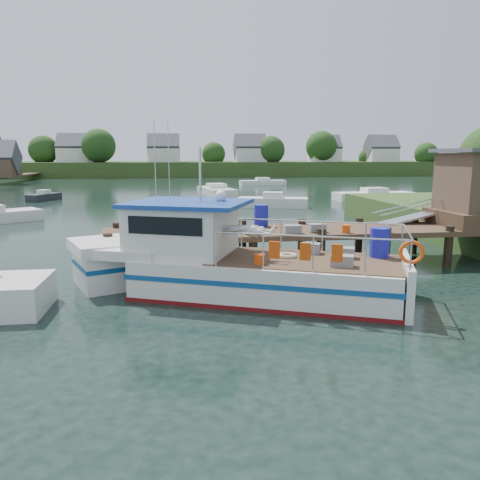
{
  "coord_description": "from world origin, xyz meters",
  "views": [
    {
      "loc": [
        -3.25,
        -17.36,
        4.21
      ],
      "look_at": [
        -1.0,
        -1.5,
        1.3
      ],
      "focal_mm": 35.0,
      "sensor_mm": 36.0,
      "label": 1
    }
  ],
  "objects": [
    {
      "name": "ground_plane",
      "position": [
        0.0,
        0.0,
        0.0
      ],
      "size": [
        160.0,
        160.0,
        0.0
      ],
      "primitive_type": "plane",
      "color": "black"
    },
    {
      "name": "far_shore",
      "position": [
        0.01,
        82.37,
        2.1
      ],
      "size": [
        140.0,
        42.55,
        9.22
      ],
      "color": "#314B1F",
      "rests_on": "ground"
    },
    {
      "name": "dock",
      "position": [
        6.51,
        0.01,
        2.24
      ],
      "size": [
        16.6,
        3.0,
        4.78
      ],
      "color": "#493322",
      "rests_on": "ground"
    },
    {
      "name": "lobster_boat",
      "position": [
        -1.76,
        -3.45,
        0.96
      ],
      "size": [
        10.64,
        6.5,
        5.28
      ],
      "rotation": [
        0.0,
        0.0,
        -0.4
      ],
      "color": "silver",
      "rests_on": "ground"
    },
    {
      "name": "moored_rowboat",
      "position": [
        -1.86,
        8.93,
        0.46
      ],
      "size": [
        4.33,
        3.68,
        1.25
      ],
      "rotation": [
        0.0,
        0.0,
        0.1
      ],
      "color": "#493322",
      "rests_on": "ground"
    },
    {
      "name": "moored_far",
      "position": [
        9.32,
        48.43,
        0.41
      ],
      "size": [
        6.52,
        2.45,
        1.09
      ],
      "rotation": [
        0.0,
        0.0,
        0.3
      ],
      "color": "silver",
      "rests_on": "ground"
    },
    {
      "name": "moored_b",
      "position": [
        4.77,
        20.08,
        0.46
      ],
      "size": [
        5.98,
        3.45,
        1.25
      ],
      "rotation": [
        0.0,
        0.0,
        0.32
      ],
      "color": "silver",
      "rests_on": "ground"
    },
    {
      "name": "moored_c",
      "position": [
        15.58,
        24.71,
        0.44
      ],
      "size": [
        7.63,
        2.82,
        1.19
      ],
      "rotation": [
        0.0,
        0.0,
        -0.14
      ],
      "color": "silver",
      "rests_on": "ground"
    },
    {
      "name": "moored_d",
      "position": [
        1.26,
        32.4,
        0.47
      ],
      "size": [
        3.78,
        7.73,
        1.26
      ],
      "rotation": [
        0.0,
        0.0,
        -0.35
      ],
      "color": "silver",
      "rests_on": "ground"
    },
    {
      "name": "moored_e",
      "position": [
        -15.38,
        28.89,
        0.37
      ],
      "size": [
        2.64,
        3.83,
        1.01
      ],
      "rotation": [
        0.0,
        0.0,
        -0.25
      ],
      "color": "black",
      "rests_on": "ground"
    }
  ]
}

